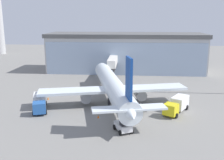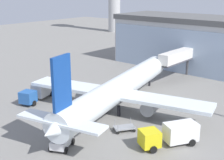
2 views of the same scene
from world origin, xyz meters
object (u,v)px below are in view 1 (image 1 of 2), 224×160
(airplane, at_px, (113,87))
(pushback_tug, at_px, (123,126))
(jet_bridge, at_px, (113,62))
(fuel_truck, at_px, (177,105))
(safety_cone_nose, at_px, (98,116))
(catering_truck, at_px, (40,102))
(baggage_cart, at_px, (140,110))
(safety_cone_wingtip, at_px, (48,98))

(airplane, bearing_deg, pushback_tug, 177.22)
(jet_bridge, relative_size, fuel_truck, 1.64)
(jet_bridge, xyz_separation_m, safety_cone_nose, (-0.56, -30.16, -4.38))
(airplane, xyz_separation_m, pushback_tug, (2.49, -13.78, -2.43))
(catering_truck, height_order, pushback_tug, catering_truck)
(baggage_cart, xyz_separation_m, safety_cone_wingtip, (-19.18, 6.39, -0.23))
(safety_cone_wingtip, bearing_deg, fuel_truck, -12.73)
(pushback_tug, relative_size, safety_cone_wingtip, 6.67)
(pushback_tug, xyz_separation_m, safety_cone_nose, (-4.47, 5.26, -0.70))
(jet_bridge, height_order, fuel_truck, jet_bridge)
(airplane, height_order, safety_cone_wingtip, airplane)
(jet_bridge, xyz_separation_m, catering_truck, (-12.02, -26.68, -3.19))
(fuel_truck, xyz_separation_m, baggage_cart, (-6.70, -0.54, -0.97))
(airplane, height_order, pushback_tug, airplane)
(jet_bridge, relative_size, pushback_tug, 3.30)
(jet_bridge, distance_m, fuel_truck, 29.72)
(jet_bridge, distance_m, pushback_tug, 35.82)
(pushback_tug, bearing_deg, baggage_cart, -43.80)
(baggage_cart, bearing_deg, catering_truck, 123.69)
(pushback_tug, bearing_deg, safety_cone_nose, 14.93)
(safety_cone_nose, bearing_deg, fuel_truck, 15.35)
(jet_bridge, xyz_separation_m, pushback_tug, (3.91, -35.42, -3.68))
(fuel_truck, height_order, baggage_cart, fuel_truck)
(pushback_tug, bearing_deg, jet_bridge, -19.14)
(jet_bridge, distance_m, safety_cone_wingtip, 24.34)
(pushback_tug, relative_size, safety_cone_nose, 6.67)
(fuel_truck, relative_size, safety_cone_nose, 13.42)
(baggage_cart, height_order, safety_cone_nose, baggage_cart)
(fuel_truck, relative_size, pushback_tug, 2.01)
(jet_bridge, bearing_deg, baggage_cart, -165.47)
(baggage_cart, xyz_separation_m, pushback_tug, (-2.84, -8.56, 0.47))
(fuel_truck, bearing_deg, pushback_tug, -15.09)
(airplane, relative_size, baggage_cart, 11.28)
(catering_truck, relative_size, safety_cone_wingtip, 13.86)
(airplane, xyz_separation_m, safety_cone_wingtip, (-13.84, 1.17, -3.13))
(jet_bridge, distance_m, baggage_cart, 28.00)
(jet_bridge, height_order, safety_cone_wingtip, jet_bridge)
(fuel_truck, relative_size, safety_cone_wingtip, 13.42)
(catering_truck, xyz_separation_m, pushback_tug, (15.93, -8.74, -0.49))
(jet_bridge, relative_size, safety_cone_nose, 22.03)
(airplane, distance_m, catering_truck, 14.49)
(airplane, relative_size, fuel_truck, 4.91)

